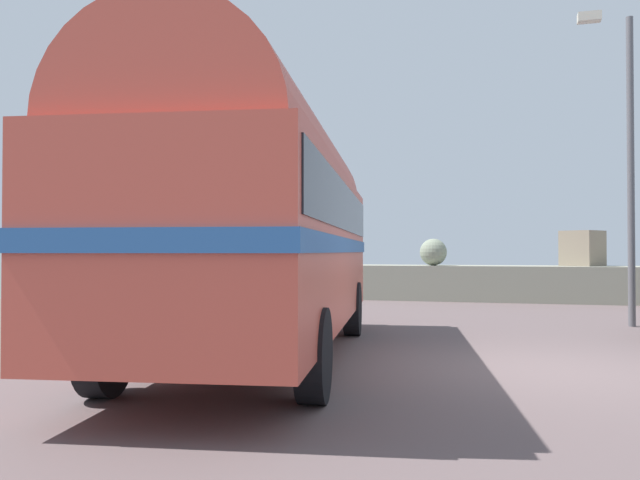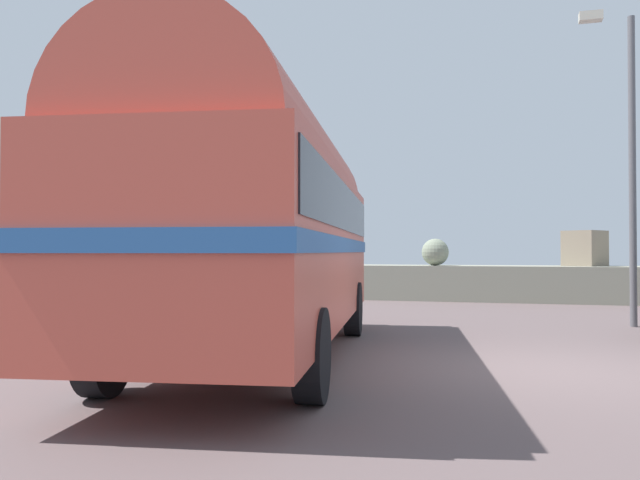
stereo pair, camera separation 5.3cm
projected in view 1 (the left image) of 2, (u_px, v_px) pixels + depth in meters
ground at (542, 371)px, 8.17m from camera, size 32.00×26.00×0.02m
breakwater at (514, 279)px, 19.56m from camera, size 31.36×2.07×2.49m
vintage_coach at (262, 216)px, 9.14m from camera, size 3.64×8.84×3.70m
lamp_post at (625, 151)px, 12.95m from camera, size 1.12×0.68×6.33m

